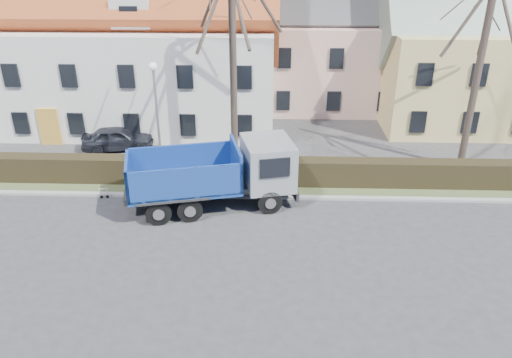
{
  "coord_description": "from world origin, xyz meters",
  "views": [
    {
      "loc": [
        -0.01,
        -16.07,
        10.96
      ],
      "look_at": [
        -0.69,
        3.31,
        1.6
      ],
      "focal_mm": 35.0,
      "sensor_mm": 36.0,
      "label": 1
    }
  ],
  "objects_px": {
    "dump_truck": "(206,176)",
    "parked_car_a": "(118,138)",
    "cart_frame": "(100,193)",
    "streetlight": "(158,120)"
  },
  "relations": [
    {
      "from": "streetlight",
      "to": "parked_car_a",
      "type": "relative_size",
      "value": 1.47
    },
    {
      "from": "cart_frame",
      "to": "parked_car_a",
      "type": "xyz_separation_m",
      "value": [
        -0.85,
        6.02,
        0.39
      ]
    },
    {
      "from": "cart_frame",
      "to": "parked_car_a",
      "type": "distance_m",
      "value": 6.1
    },
    {
      "from": "dump_truck",
      "to": "streetlight",
      "type": "height_order",
      "value": "streetlight"
    },
    {
      "from": "cart_frame",
      "to": "streetlight",
      "type": "bearing_deg",
      "value": 49.01
    },
    {
      "from": "streetlight",
      "to": "parked_car_a",
      "type": "height_order",
      "value": "streetlight"
    },
    {
      "from": "dump_truck",
      "to": "cart_frame",
      "type": "distance_m",
      "value": 5.27
    },
    {
      "from": "streetlight",
      "to": "parked_car_a",
      "type": "xyz_separation_m",
      "value": [
        -3.21,
        3.31,
        -2.25
      ]
    },
    {
      "from": "dump_truck",
      "to": "parked_car_a",
      "type": "height_order",
      "value": "dump_truck"
    },
    {
      "from": "dump_truck",
      "to": "parked_car_a",
      "type": "xyz_separation_m",
      "value": [
        -5.94,
        6.59,
        -0.85
      ]
    }
  ]
}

